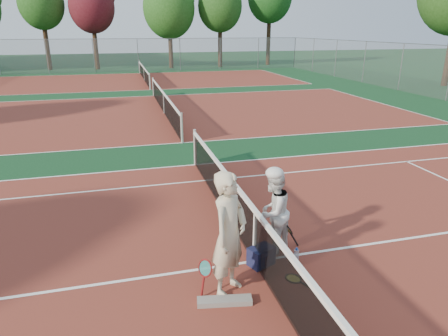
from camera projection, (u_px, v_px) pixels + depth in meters
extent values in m
plane|color=#0E3419|center=(254.00, 262.00, 7.07)|extent=(130.00, 130.00, 0.00)
cube|color=maroon|center=(254.00, 261.00, 7.07)|extent=(23.77, 10.97, 0.01)
cube|color=maroon|center=(164.00, 113.00, 19.39)|extent=(23.77, 10.97, 0.01)
cube|color=maroon|center=(144.00, 80.00, 31.71)|extent=(23.77, 10.97, 0.01)
imported|color=beige|center=(229.00, 234.00, 5.97)|extent=(0.85, 0.85, 1.99)
imported|color=white|center=(273.00, 212.00, 7.19)|extent=(0.97, 0.93, 1.57)
cube|color=black|center=(261.00, 256.00, 6.93)|extent=(0.51, 0.43, 0.34)
cube|color=black|center=(262.00, 258.00, 6.97)|extent=(0.34, 0.35, 0.24)
cube|color=slate|center=(225.00, 301.00, 5.98)|extent=(0.84, 0.33, 0.09)
cylinder|color=#C9E0FF|center=(296.00, 258.00, 6.92)|extent=(0.09, 0.09, 0.30)
cylinder|color=#382314|center=(47.00, 44.00, 38.84)|extent=(0.44, 0.44, 4.91)
ellipsoid|color=#1B4915|center=(41.00, 3.00, 37.62)|extent=(4.20, 4.20, 4.83)
cylinder|color=#382314|center=(96.00, 45.00, 39.37)|extent=(0.44, 0.44, 4.69)
ellipsoid|color=#490F17|center=(92.00, 7.00, 38.20)|extent=(4.30, 4.30, 4.95)
cylinder|color=#382314|center=(170.00, 45.00, 40.80)|extent=(0.44, 0.44, 4.63)
ellipsoid|color=#1D4C15|center=(169.00, 8.00, 39.65)|extent=(5.13, 5.13, 5.90)
cylinder|color=#382314|center=(220.00, 43.00, 42.02)|extent=(0.44, 0.44, 4.85)
ellipsoid|color=#1A4413|center=(220.00, 6.00, 40.82)|extent=(4.52, 4.52, 5.20)
cylinder|color=#382314|center=(268.00, 38.00, 44.15)|extent=(0.44, 0.44, 5.70)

